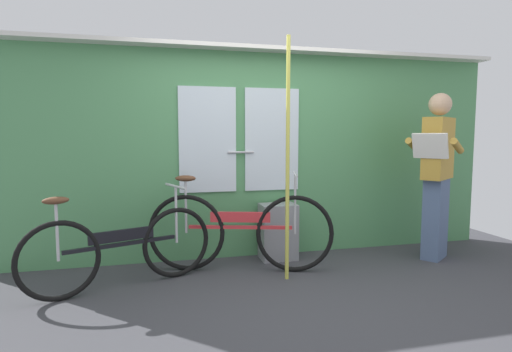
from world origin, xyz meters
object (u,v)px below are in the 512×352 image
Objects in this scene: trash_bin_by_wall at (278,231)px; passenger_reading_newspaper at (437,172)px; bicycle_near_door at (240,231)px; handrail_pole at (288,160)px; bicycle_leaning_behind at (121,248)px.

passenger_reading_newspaper is at bearing -13.39° from trash_bin_by_wall.
trash_bin_by_wall is at bearing 48.25° from bicycle_near_door.
trash_bin_by_wall is 1.02m from handrail_pole.
handrail_pole is (-0.10, -0.63, 0.80)m from trash_bin_by_wall.
passenger_reading_newspaper is at bearing 13.81° from bicycle_near_door.
bicycle_near_door reaches higher than trash_bin_by_wall.
bicycle_leaning_behind is at bearing -162.13° from trash_bin_by_wall.
passenger_reading_newspaper is 2.97× the size of trash_bin_by_wall.
passenger_reading_newspaper is 0.80× the size of handrail_pole.
trash_bin_by_wall is at bearing -2.79° from bicycle_leaning_behind.
bicycle_near_door is 1.11× the size of bicycle_leaning_behind.
bicycle_leaning_behind is at bearing -153.27° from bicycle_near_door.
trash_bin_by_wall is (0.48, 0.30, -0.10)m from bicycle_near_door.
trash_bin_by_wall is (1.57, 0.51, -0.06)m from bicycle_leaning_behind.
bicycle_near_door is 0.58m from trash_bin_by_wall.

